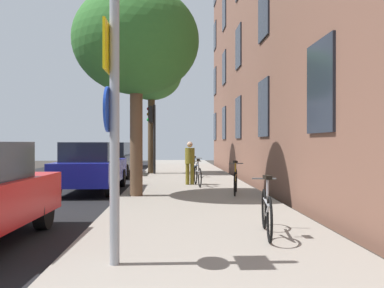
{
  "coord_description": "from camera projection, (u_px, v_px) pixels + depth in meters",
  "views": [
    {
      "loc": [
        0.5,
        -0.86,
        1.62
      ],
      "look_at": [
        1.15,
        12.93,
        1.57
      ],
      "focal_mm": 37.72,
      "sensor_mm": 36.0,
      "label": 1
    }
  ],
  "objects": [
    {
      "name": "tree_far",
      "position": [
        151.0,
        75.0,
        19.74
      ],
      "size": [
        2.97,
        2.97,
        6.11
      ],
      "color": "#4C3823",
      "rests_on": "sidewalk"
    },
    {
      "name": "bicycle_0",
      "position": [
        267.0,
        211.0,
        6.51
      ],
      "size": [
        0.43,
        1.7,
        0.98
      ],
      "color": "black",
      "rests_on": "sidewalk"
    },
    {
      "name": "ground_plane",
      "position": [
        99.0,
        184.0,
        15.71
      ],
      "size": [
        41.8,
        41.8,
        0.0
      ],
      "primitive_type": "plane",
      "color": "#332D28"
    },
    {
      "name": "bicycle_3",
      "position": [
        195.0,
        169.0,
        17.67
      ],
      "size": [
        0.56,
        1.65,
        0.91
      ],
      "color": "black",
      "rests_on": "sidewalk"
    },
    {
      "name": "bicycle_1",
      "position": [
        235.0,
        181.0,
        11.71
      ],
      "size": [
        0.49,
        1.67,
        0.98
      ],
      "color": "black",
      "rests_on": "sidewalk"
    },
    {
      "name": "car_2",
      "position": [
        111.0,
        159.0,
        19.11
      ],
      "size": [
        1.91,
        4.13,
        1.62
      ],
      "color": "black",
      "rests_on": "road_asphalt"
    },
    {
      "name": "tree_near",
      "position": [
        136.0,
        42.0,
        11.36
      ],
      "size": [
        3.55,
        3.55,
        5.88
      ],
      "color": "brown",
      "rests_on": "sidewalk"
    },
    {
      "name": "sidewalk",
      "position": [
        188.0,
        182.0,
        15.88
      ],
      "size": [
        4.2,
        38.0,
        0.12
      ],
      "primitive_type": "cube",
      "color": "gray",
      "rests_on": "ground"
    },
    {
      "name": "sign_post",
      "position": [
        113.0,
        115.0,
        4.94
      ],
      "size": [
        0.16,
        0.6,
        3.28
      ],
      "color": "gray",
      "rests_on": "sidewalk"
    },
    {
      "name": "car_3",
      "position": [
        126.0,
        154.0,
        26.64
      ],
      "size": [
        1.97,
        4.17,
        1.62
      ],
      "color": "silver",
      "rests_on": "road_asphalt"
    },
    {
      "name": "road_asphalt",
      "position": [
        44.0,
        184.0,
        15.61
      ],
      "size": [
        7.0,
        38.0,
        0.01
      ],
      "primitive_type": "cube",
      "color": "black",
      "rests_on": "ground"
    },
    {
      "name": "traffic_light",
      "position": [
        152.0,
        126.0,
        19.41
      ],
      "size": [
        0.43,
        0.24,
        3.32
      ],
      "color": "black",
      "rests_on": "sidewalk"
    },
    {
      "name": "bicycle_2",
      "position": [
        198.0,
        175.0,
        13.99
      ],
      "size": [
        0.42,
        1.68,
        0.94
      ],
      "color": "black",
      "rests_on": "sidewalk"
    },
    {
      "name": "pedestrian_0",
      "position": [
        190.0,
        160.0,
        14.38
      ],
      "size": [
        0.38,
        0.38,
        1.53
      ],
      "color": "olive",
      "rests_on": "sidewalk"
    },
    {
      "name": "car_1",
      "position": [
        92.0,
        166.0,
        13.24
      ],
      "size": [
        1.8,
        4.39,
        1.62
      ],
      "color": "navy",
      "rests_on": "road_asphalt"
    }
  ]
}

